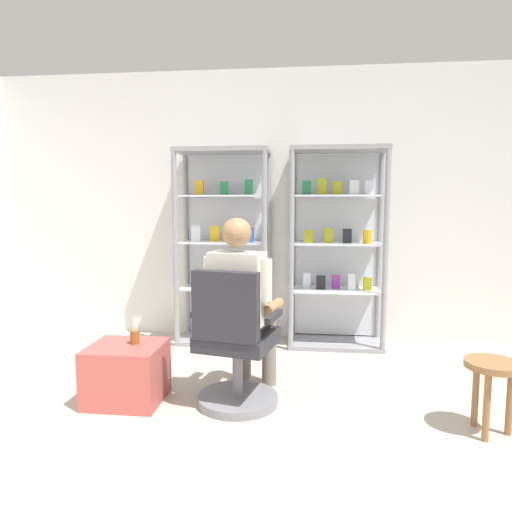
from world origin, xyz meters
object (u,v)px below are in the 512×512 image
object	(u,v)px
storage_crate	(127,373)
seated_shopkeeper	(243,300)
display_cabinet_right	(337,247)
wooden_stool	(492,376)
office_chair	(235,351)
display_cabinet_left	(224,245)
tea_glass	(135,337)

from	to	relation	value
storage_crate	seated_shopkeeper	bearing A→B (deg)	10.60
display_cabinet_right	wooden_stool	size ratio (longest dim) A/B	4.20
office_chair	display_cabinet_left	bearing A→B (deg)	102.88
office_chair	tea_glass	xyz separation A→B (m)	(-0.72, 0.05, 0.06)
office_chair	tea_glass	distance (m)	0.72
display_cabinet_left	tea_glass	bearing A→B (deg)	-103.63
seated_shopkeeper	storage_crate	bearing A→B (deg)	-169.40
display_cabinet_left	seated_shopkeeper	size ratio (longest dim) A/B	1.47
display_cabinet_left	office_chair	world-z (taller)	display_cabinet_left
wooden_stool	display_cabinet_right	bearing A→B (deg)	115.85
display_cabinet_right	seated_shopkeeper	bearing A→B (deg)	-117.24
display_cabinet_left	storage_crate	world-z (taller)	display_cabinet_left
display_cabinet_right	tea_glass	xyz separation A→B (m)	(-1.46, -1.50, -0.51)
display_cabinet_left	seated_shopkeeper	world-z (taller)	display_cabinet_left
office_chair	wooden_stool	xyz separation A→B (m)	(1.59, -0.19, -0.04)
display_cabinet_left	display_cabinet_right	size ratio (longest dim) A/B	1.00
display_cabinet_right	wooden_stool	distance (m)	2.02
office_chair	seated_shopkeeper	bearing A→B (deg)	78.08
display_cabinet_right	wooden_stool	xyz separation A→B (m)	(0.84, -1.73, -0.61)
display_cabinet_right	tea_glass	world-z (taller)	display_cabinet_right
storage_crate	tea_glass	distance (m)	0.26
office_chair	tea_glass	size ratio (longest dim) A/B	9.96
display_cabinet_right	storage_crate	size ratio (longest dim) A/B	3.77
seated_shopkeeper	tea_glass	size ratio (longest dim) A/B	13.38
display_cabinet_right	office_chair	bearing A→B (deg)	-115.80
display_cabinet_right	wooden_stool	bearing A→B (deg)	-64.15
display_cabinet_left	wooden_stool	world-z (taller)	display_cabinet_left
display_cabinet_right	office_chair	world-z (taller)	display_cabinet_right
seated_shopkeeper	storage_crate	xyz separation A→B (m)	(-0.80, -0.15, -0.51)
display_cabinet_left	seated_shopkeeper	xyz separation A→B (m)	(0.39, -1.39, -0.25)
wooden_stool	office_chair	bearing A→B (deg)	173.21
tea_glass	office_chair	bearing A→B (deg)	-3.88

